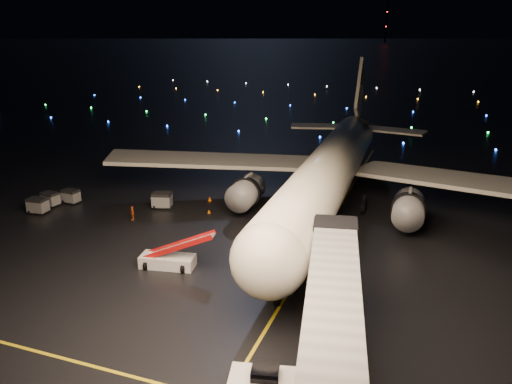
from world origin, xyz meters
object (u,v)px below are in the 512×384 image
at_px(baggage_cart_2, 38,206).
at_px(baggage_cart_1, 71,196).
at_px(airliner, 335,139).
at_px(crew_c, 132,213).
at_px(pushback_tug, 265,382).
at_px(belt_loader, 167,249).
at_px(baggage_cart_3, 50,199).
at_px(baggage_cart_0, 162,200).

bearing_deg(baggage_cart_2, baggage_cart_1, 69.64).
distance_m(airliner, crew_c, 24.39).
xyz_separation_m(airliner, crew_c, (-19.50, -12.80, -7.12)).
xyz_separation_m(pushback_tug, baggage_cart_1, (-32.91, 23.60, -0.17)).
bearing_deg(belt_loader, baggage_cart_1, 140.81).
xyz_separation_m(crew_c, baggage_cart_3, (-11.82, 0.72, 0.01)).
bearing_deg(baggage_cart_0, baggage_cart_1, 176.28).
height_order(airliner, baggage_cart_0, airliner).
height_order(pushback_tug, baggage_cart_0, pushback_tug).
xyz_separation_m(baggage_cart_1, baggage_cart_3, (-1.62, -1.65, -0.00)).
xyz_separation_m(airliner, baggage_cart_1, (-29.70, -10.43, -7.11)).
bearing_deg(crew_c, baggage_cart_3, -130.25).
distance_m(crew_c, baggage_cart_3, 11.84).
xyz_separation_m(belt_loader, baggage_cart_1, (-19.48, 11.04, -0.89)).
bearing_deg(baggage_cart_2, baggage_cart_0, 22.68).
bearing_deg(belt_loader, baggage_cart_2, 151.88).
height_order(belt_loader, baggage_cart_1, belt_loader).
relative_size(baggage_cart_1, baggage_cart_3, 1.00).
distance_m(pushback_tug, baggage_cart_1, 40.50).
bearing_deg(crew_c, pushback_tug, 10.20).
relative_size(baggage_cart_2, baggage_cart_3, 1.08).
bearing_deg(baggage_cart_3, crew_c, 3.55).
height_order(baggage_cart_0, baggage_cart_2, baggage_cart_0).
bearing_deg(pushback_tug, belt_loader, 124.01).
distance_m(baggage_cart_0, baggage_cart_3, 13.44).
relative_size(belt_loader, baggage_cart_0, 3.23).
height_order(pushback_tug, baggage_cart_2, pushback_tug).
bearing_deg(belt_loader, baggage_cart_3, 146.37).
bearing_deg(baggage_cart_2, pushback_tug, -33.98).
bearing_deg(pushback_tug, baggage_cart_2, 137.37).
height_order(airliner, baggage_cart_2, airliner).
distance_m(pushback_tug, crew_c, 31.08).
distance_m(belt_loader, baggage_cart_0, 15.60).
bearing_deg(belt_loader, airliner, 54.89).
height_order(crew_c, baggage_cart_3, baggage_cart_3).
height_order(airliner, baggage_cart_1, airliner).
height_order(baggage_cart_0, baggage_cart_3, baggage_cart_0).
bearing_deg(baggage_cart_1, baggage_cart_2, -102.02).
distance_m(baggage_cart_0, baggage_cart_1, 11.47).
bearing_deg(baggage_cart_0, pushback_tug, -64.73).
bearing_deg(pushback_tug, baggage_cart_3, 134.65).
relative_size(baggage_cart_0, baggage_cart_3, 1.13).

